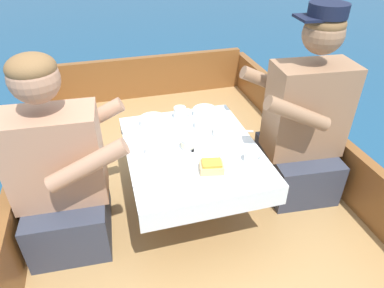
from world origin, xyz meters
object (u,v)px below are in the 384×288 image
coffee_cup_port (251,156)px  tin_can (188,144)px  coffee_cup_starboard (152,149)px  coffee_cup_center (180,112)px  sandwich (212,166)px  person_port (62,176)px  person_starboard (303,126)px

coffee_cup_port → tin_can: bearing=145.7°
coffee_cup_starboard → coffee_cup_center: bearing=55.5°
coffee_cup_port → coffee_cup_starboard: (-0.44, 0.18, -0.00)m
coffee_cup_center → tin_can: bearing=-97.0°
coffee_cup_starboard → coffee_cup_center: (0.21, 0.31, 0.01)m
sandwich → coffee_cup_port: 0.21m
coffee_cup_center → tin_can: size_ratio=1.44×
sandwich → coffee_cup_center: coffee_cup_center is taller
sandwich → tin_can: 0.22m
coffee_cup_port → tin_can: size_ratio=1.42×
sandwich → person_port: bearing=164.8°
sandwich → coffee_cup_port: (0.21, 0.03, -0.00)m
coffee_cup_starboard → tin_can: tin_can is taller
person_port → coffee_cup_starboard: size_ratio=9.76×
person_port → coffee_cup_starboard: (0.42, 0.03, 0.05)m
coffee_cup_center → coffee_cup_port: bearing=-65.6°
person_port → coffee_cup_center: 0.73m
coffee_cup_starboard → coffee_cup_center: 0.38m
person_starboard → coffee_cup_center: bearing=-21.1°
person_port → person_starboard: person_starboard is taller
tin_can → coffee_cup_center: bearing=83.0°
person_port → tin_can: (0.60, 0.03, 0.05)m
person_starboard → coffee_cup_center: size_ratio=10.73×
person_port → coffee_cup_starboard: bearing=7.6°
sandwich → coffee_cup_port: sandwich is taller
coffee_cup_port → tin_can: 0.32m
coffee_cup_starboard → person_port: bearing=-175.6°
person_port → tin_can: person_port is taller
coffee_cup_port → coffee_cup_center: size_ratio=0.99×
person_starboard → coffee_cup_starboard: bearing=6.1°
coffee_cup_port → tin_can: (-0.26, 0.18, -0.00)m
person_port → coffee_cup_center: (0.64, 0.35, 0.05)m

